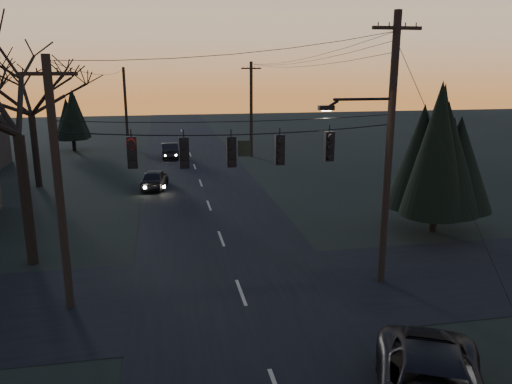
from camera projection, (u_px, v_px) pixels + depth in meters
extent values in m
cube|color=black|center=(213.00, 215.00, 27.93)|extent=(8.00, 120.00, 0.02)
cube|color=black|center=(241.00, 293.00, 18.41)|extent=(60.00, 7.00, 0.02)
cylinder|color=black|center=(232.00, 128.00, 16.87)|extent=(11.50, 0.04, 0.04)
cylinder|color=black|center=(26.00, 201.00, 20.47)|extent=(0.44, 0.44, 5.46)
cylinder|color=black|center=(434.00, 216.00, 25.07)|extent=(0.36, 0.36, 1.60)
cone|color=black|center=(441.00, 137.00, 24.08)|extent=(4.02, 4.02, 7.20)
cylinder|color=black|center=(35.00, 151.00, 33.97)|extent=(0.44, 0.44, 4.93)
cylinder|color=black|center=(74.00, 143.00, 48.93)|extent=(0.36, 0.36, 1.60)
cone|color=black|center=(71.00, 115.00, 48.27)|extent=(3.79, 3.79, 4.53)
imported|color=black|center=(155.00, 179.00, 33.96)|extent=(2.08, 4.08, 1.33)
imported|color=black|center=(170.00, 150.00, 45.33)|extent=(1.46, 4.10, 1.35)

